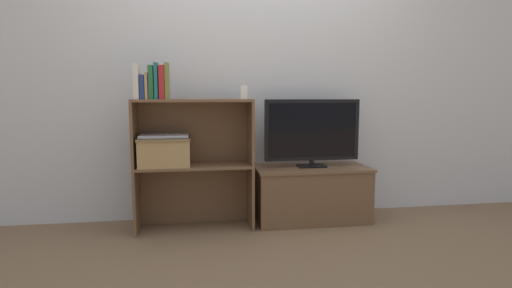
% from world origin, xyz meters
% --- Properties ---
extents(ground_plane, '(16.00, 16.00, 0.00)m').
position_xyz_m(ground_plane, '(0.00, 0.00, 0.00)').
color(ground_plane, brown).
extents(wall_back, '(10.00, 0.05, 2.40)m').
position_xyz_m(wall_back, '(0.00, 0.46, 1.20)').
color(wall_back, silver).
rests_on(wall_back, ground_plane).
extents(tv_stand, '(0.92, 0.45, 0.44)m').
position_xyz_m(tv_stand, '(0.46, 0.21, 0.22)').
color(tv_stand, brown).
rests_on(tv_stand, ground_plane).
extents(tv, '(0.77, 0.14, 0.54)m').
position_xyz_m(tv, '(0.46, 0.21, 0.73)').
color(tv, black).
rests_on(tv, tv_stand).
extents(bookshelf_lower_tier, '(0.88, 0.32, 0.50)m').
position_xyz_m(bookshelf_lower_tier, '(-0.47, 0.22, 0.31)').
color(bookshelf_lower_tier, brown).
rests_on(bookshelf_lower_tier, ground_plane).
extents(bookshelf_upper_tier, '(0.88, 0.32, 0.49)m').
position_xyz_m(bookshelf_upper_tier, '(-0.47, 0.22, 0.81)').
color(bookshelf_upper_tier, brown).
rests_on(bookshelf_upper_tier, bookshelf_lower_tier).
extents(book_ivory, '(0.04, 0.15, 0.25)m').
position_xyz_m(book_ivory, '(-0.87, 0.10, 1.12)').
color(book_ivory, silver).
rests_on(book_ivory, bookshelf_upper_tier).
extents(book_navy, '(0.03, 0.16, 0.17)m').
position_xyz_m(book_navy, '(-0.83, 0.10, 1.08)').
color(book_navy, navy).
rests_on(book_navy, bookshelf_upper_tier).
extents(book_tan, '(0.02, 0.15, 0.19)m').
position_xyz_m(book_tan, '(-0.80, 0.10, 1.08)').
color(book_tan, tan).
rests_on(book_tan, bookshelf_upper_tier).
extents(book_forest, '(0.03, 0.12, 0.24)m').
position_xyz_m(book_forest, '(-0.77, 0.10, 1.11)').
color(book_forest, '#286638').
rests_on(book_forest, bookshelf_upper_tier).
extents(book_teal, '(0.03, 0.13, 0.26)m').
position_xyz_m(book_teal, '(-0.73, 0.10, 1.12)').
color(book_teal, '#1E7075').
rests_on(book_teal, bookshelf_upper_tier).
extents(book_crimson, '(0.04, 0.15, 0.24)m').
position_xyz_m(book_crimson, '(-0.69, 0.10, 1.11)').
color(book_crimson, '#B22328').
rests_on(book_crimson, bookshelf_upper_tier).
extents(book_olive, '(0.03, 0.16, 0.26)m').
position_xyz_m(book_olive, '(-0.66, 0.10, 1.12)').
color(book_olive, olive).
rests_on(book_olive, bookshelf_upper_tier).
extents(baby_monitor, '(0.05, 0.04, 0.13)m').
position_xyz_m(baby_monitor, '(-0.09, 0.16, 1.04)').
color(baby_monitor, white).
rests_on(baby_monitor, bookshelf_upper_tier).
extents(storage_basket_left, '(0.38, 0.29, 0.21)m').
position_xyz_m(storage_basket_left, '(-0.69, 0.14, 0.61)').
color(storage_basket_left, tan).
rests_on(storage_basket_left, bookshelf_lower_tier).
extents(laptop, '(0.36, 0.23, 0.02)m').
position_xyz_m(laptop, '(-0.69, 0.14, 0.72)').
color(laptop, '#BCBCC1').
rests_on(laptop, storage_basket_left).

